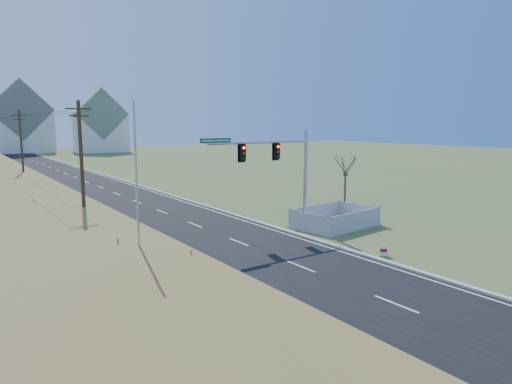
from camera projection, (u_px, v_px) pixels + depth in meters
The scene contains 12 objects.
ground at pixel (277, 258), 25.09m from camera, with size 260.00×260.00×0.00m, color #4F5D2D.
road at pixel (69, 175), 65.87m from camera, with size 8.00×180.00×0.06m, color black.
curb at pixel (98, 173), 68.19m from camera, with size 0.30×180.00×0.18m, color #B2AFA8.
utility_pole_near at pixel (81, 161), 33.00m from camera, with size 1.80×0.26×9.00m.
utility_pole_mid at pixel (21, 145), 57.47m from camera, with size 1.80×0.26×9.00m.
condo_n at pixel (20, 123), 116.45m from camera, with size 15.27×10.20×18.54m.
condo_ne at pixel (100, 126), 120.11m from camera, with size 14.12×10.51×16.52m.
traffic_signal_mast at pixel (285, 169), 31.41m from camera, with size 8.68×0.59×6.90m.
fence_enclosure at pixel (335, 223), 32.94m from camera, with size 6.27×4.67×1.33m.
open_sign at pixel (383, 250), 25.47m from camera, with size 0.46×0.28×0.62m.
flagpole at pixel (137, 205), 22.52m from camera, with size 0.38×0.38×8.46m.
bare_tree at pixel (346, 164), 35.76m from camera, with size 1.97×1.97×5.23m.
Camera 1 is at (-14.70, -19.35, 7.32)m, focal length 32.00 mm.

